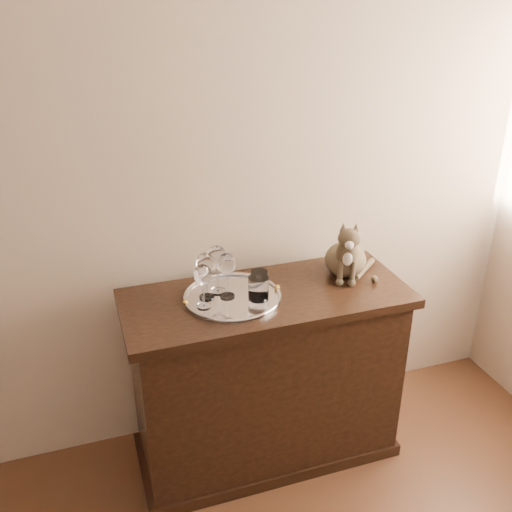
{
  "coord_description": "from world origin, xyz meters",
  "views": [
    {
      "loc": [
        -0.1,
        -0.0,
        2.01
      ],
      "look_at": [
        0.56,
        1.95,
        1.03
      ],
      "focal_mm": 40.0,
      "sensor_mm": 36.0,
      "label": 1
    }
  ],
  "objects_px": {
    "wine_glass_c": "(203,286)",
    "wine_glass_d": "(227,275)",
    "tumbler_c": "(259,281)",
    "tray": "(232,298)",
    "wine_glass_a": "(206,276)",
    "sideboard": "(266,377)",
    "wine_glass_b": "(217,269)",
    "cat": "(347,245)",
    "tumbler_a": "(258,288)"
  },
  "relations": [
    {
      "from": "wine_glass_a",
      "to": "wine_glass_b",
      "type": "relative_size",
      "value": 0.96
    },
    {
      "from": "sideboard",
      "to": "wine_glass_a",
      "type": "distance_m",
      "value": 0.59
    },
    {
      "from": "sideboard",
      "to": "tray",
      "type": "bearing_deg",
      "value": 175.61
    },
    {
      "from": "wine_glass_b",
      "to": "cat",
      "type": "bearing_deg",
      "value": -0.92
    },
    {
      "from": "tumbler_c",
      "to": "cat",
      "type": "distance_m",
      "value": 0.42
    },
    {
      "from": "wine_glass_b",
      "to": "tumbler_a",
      "type": "height_order",
      "value": "wine_glass_b"
    },
    {
      "from": "tumbler_a",
      "to": "cat",
      "type": "xyz_separation_m",
      "value": [
        0.44,
        0.1,
        0.08
      ]
    },
    {
      "from": "sideboard",
      "to": "wine_glass_b",
      "type": "xyz_separation_m",
      "value": [
        -0.19,
        0.08,
        0.54
      ]
    },
    {
      "from": "wine_glass_b",
      "to": "wine_glass_d",
      "type": "bearing_deg",
      "value": -64.91
    },
    {
      "from": "sideboard",
      "to": "wine_glass_d",
      "type": "bearing_deg",
      "value": 172.32
    },
    {
      "from": "tray",
      "to": "tumbler_c",
      "type": "bearing_deg",
      "value": 10.88
    },
    {
      "from": "wine_glass_d",
      "to": "tumbler_c",
      "type": "bearing_deg",
      "value": 5.16
    },
    {
      "from": "sideboard",
      "to": "wine_glass_b",
      "type": "distance_m",
      "value": 0.57
    },
    {
      "from": "cat",
      "to": "wine_glass_d",
      "type": "bearing_deg",
      "value": -151.36
    },
    {
      "from": "sideboard",
      "to": "wine_glass_b",
      "type": "height_order",
      "value": "wine_glass_b"
    },
    {
      "from": "wine_glass_a",
      "to": "wine_glass_b",
      "type": "xyz_separation_m",
      "value": [
        0.06,
        0.03,
        0.0
      ]
    },
    {
      "from": "tray",
      "to": "tumbler_a",
      "type": "relative_size",
      "value": 4.16
    },
    {
      "from": "sideboard",
      "to": "wine_glass_d",
      "type": "height_order",
      "value": "wine_glass_d"
    },
    {
      "from": "wine_glass_a",
      "to": "cat",
      "type": "distance_m",
      "value": 0.64
    },
    {
      "from": "wine_glass_b",
      "to": "wine_glass_c",
      "type": "relative_size",
      "value": 1.12
    },
    {
      "from": "wine_glass_c",
      "to": "tumbler_a",
      "type": "bearing_deg",
      "value": -2.76
    },
    {
      "from": "sideboard",
      "to": "cat",
      "type": "bearing_deg",
      "value": 9.64
    },
    {
      "from": "wine_glass_a",
      "to": "cat",
      "type": "bearing_deg",
      "value": 2.22
    },
    {
      "from": "wine_glass_d",
      "to": "tumbler_c",
      "type": "relative_size",
      "value": 2.33
    },
    {
      "from": "tumbler_a",
      "to": "tumbler_c",
      "type": "bearing_deg",
      "value": 68.79
    },
    {
      "from": "tray",
      "to": "wine_glass_d",
      "type": "relative_size",
      "value": 2.04
    },
    {
      "from": "wine_glass_c",
      "to": "wine_glass_d",
      "type": "height_order",
      "value": "wine_glass_d"
    },
    {
      "from": "wine_glass_d",
      "to": "tumbler_a",
      "type": "bearing_deg",
      "value": -26.53
    },
    {
      "from": "wine_glass_c",
      "to": "tumbler_c",
      "type": "distance_m",
      "value": 0.26
    },
    {
      "from": "tray",
      "to": "wine_glass_b",
      "type": "distance_m",
      "value": 0.13
    },
    {
      "from": "wine_glass_d",
      "to": "cat",
      "type": "distance_m",
      "value": 0.56
    },
    {
      "from": "wine_glass_c",
      "to": "tumbler_a",
      "type": "relative_size",
      "value": 1.92
    },
    {
      "from": "sideboard",
      "to": "wine_glass_c",
      "type": "relative_size",
      "value": 6.5
    },
    {
      "from": "wine_glass_b",
      "to": "tumbler_a",
      "type": "xyz_separation_m",
      "value": [
        0.14,
        -0.11,
        -0.06
      ]
    },
    {
      "from": "tray",
      "to": "wine_glass_a",
      "type": "xyz_separation_m",
      "value": [
        -0.1,
        0.03,
        0.1
      ]
    },
    {
      "from": "tumbler_a",
      "to": "cat",
      "type": "height_order",
      "value": "cat"
    },
    {
      "from": "cat",
      "to": "sideboard",
      "type": "bearing_deg",
      "value": -146.29
    },
    {
      "from": "wine_glass_d",
      "to": "sideboard",
      "type": "bearing_deg",
      "value": -7.68
    },
    {
      "from": "wine_glass_a",
      "to": "wine_glass_d",
      "type": "distance_m",
      "value": 0.08
    },
    {
      "from": "wine_glass_c",
      "to": "wine_glass_d",
      "type": "bearing_deg",
      "value": 23.04
    },
    {
      "from": "tray",
      "to": "cat",
      "type": "bearing_deg",
      "value": 5.89
    },
    {
      "from": "sideboard",
      "to": "tumbler_c",
      "type": "distance_m",
      "value": 0.48
    },
    {
      "from": "tray",
      "to": "wine_glass_c",
      "type": "bearing_deg",
      "value": -164.46
    },
    {
      "from": "sideboard",
      "to": "cat",
      "type": "relative_size",
      "value": 4.29
    },
    {
      "from": "wine_glass_c",
      "to": "cat",
      "type": "xyz_separation_m",
      "value": [
        0.66,
        0.09,
        0.04
      ]
    },
    {
      "from": "wine_glass_c",
      "to": "wine_glass_d",
      "type": "distance_m",
      "value": 0.12
    },
    {
      "from": "wine_glass_c",
      "to": "sideboard",
      "type": "bearing_deg",
      "value": 5.14
    },
    {
      "from": "wine_glass_b",
      "to": "cat",
      "type": "distance_m",
      "value": 0.58
    },
    {
      "from": "wine_glass_a",
      "to": "wine_glass_d",
      "type": "xyz_separation_m",
      "value": [
        0.08,
        -0.02,
        -0.0
      ]
    },
    {
      "from": "wine_glass_b",
      "to": "tumbler_c",
      "type": "distance_m",
      "value": 0.18
    }
  ]
}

